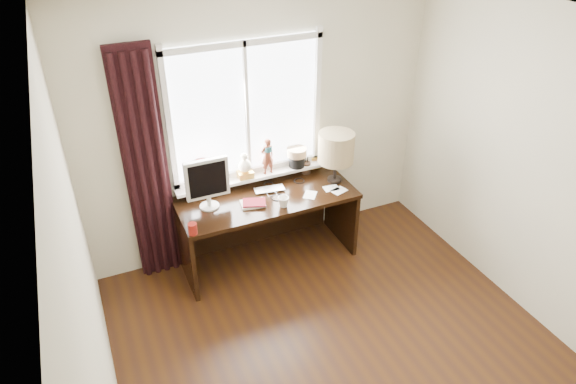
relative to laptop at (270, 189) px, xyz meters
name	(u,v)px	position (x,y,z in m)	size (l,w,h in m)	color
floor	(358,374)	(0.04, -1.72, -0.76)	(3.50, 4.00, 0.00)	#321A0E
ceiling	(394,44)	(0.04, -1.72, 1.84)	(3.50, 4.00, 0.00)	white
wall_back	(261,127)	(0.04, 0.28, 0.54)	(3.50, 2.60, 0.00)	beige
wall_left	(94,324)	(-1.71, -1.72, 0.54)	(4.00, 2.60, 0.00)	beige
wall_right	(566,187)	(1.79, -1.72, 0.54)	(4.00, 2.60, 0.00)	beige
laptop	(270,189)	(0.00, 0.00, 0.00)	(0.29, 0.19, 0.02)	silver
mug	(283,202)	(0.01, -0.31, 0.04)	(0.10, 0.10, 0.10)	white
red_cup	(193,229)	(-0.86, -0.39, 0.04)	(0.08, 0.08, 0.10)	maroon
window	(249,131)	(-0.10, 0.23, 0.54)	(1.52, 0.21, 1.40)	white
curtain	(147,172)	(-1.10, 0.19, 0.35)	(0.38, 0.09, 2.25)	black
desk	(264,212)	(-0.06, 0.01, -0.26)	(1.70, 0.70, 0.75)	black
monitor	(207,181)	(-0.62, -0.04, 0.27)	(0.40, 0.18, 0.49)	beige
notebook_stack	(253,203)	(-0.23, -0.17, 0.00)	(0.26, 0.21, 0.03)	beige
brush_holder	(306,168)	(0.47, 0.17, 0.05)	(0.09, 0.09, 0.25)	black
icon_frame	(316,163)	(0.61, 0.21, 0.05)	(0.10, 0.03, 0.13)	gold
table_lamp	(336,148)	(0.66, -0.09, 0.35)	(0.35, 0.35, 0.52)	black
loose_papers	(327,191)	(0.50, -0.24, -0.01)	(0.47, 0.21, 0.00)	white
desk_cables	(282,189)	(0.12, -0.03, -0.01)	(0.46, 0.40, 0.01)	black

